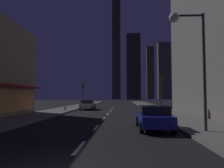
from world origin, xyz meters
TOP-DOWN VIEW (x-y plane):
  - ground_plane at (0.00, 32.00)m, footprint 78.00×136.00m
  - sidewalk_right at (7.00, 32.00)m, footprint 4.00×76.00m
  - sidewalk_left at (-7.00, 32.00)m, footprint 4.00×76.00m
  - lane_marking_center at (0.00, 13.60)m, footprint 0.16×33.40m
  - skyscraper_distant_tall at (-2.57, 139.43)m, footprint 5.71×7.13m
  - skyscraper_distant_mid at (8.24, 121.28)m, footprint 8.44×7.10m
  - skyscraper_distant_short at (22.54, 151.71)m, footprint 5.36×5.55m
  - skyscraper_distant_slender at (29.36, 134.17)m, footprint 8.15×5.29m
  - car_parked_near at (3.60, 7.88)m, footprint 1.98×4.24m
  - car_parked_far at (-3.60, 26.37)m, footprint 1.98×4.24m
  - fire_hydrant_far_left at (-5.90, 22.20)m, footprint 0.42×0.30m
  - traffic_light_near_right at (5.50, 15.42)m, footprint 0.32×0.48m
  - traffic_light_far_left at (-5.50, 32.32)m, footprint 0.32×0.48m
  - street_lamp_right at (5.38, 6.59)m, footprint 1.96×0.56m

SIDE VIEW (x-z plane):
  - ground_plane at x=0.00m, z-range -0.10..0.00m
  - lane_marking_center at x=0.00m, z-range 0.00..0.01m
  - sidewalk_right at x=7.00m, z-range 0.00..0.15m
  - sidewalk_left at x=-7.00m, z-range 0.00..0.15m
  - fire_hydrant_far_left at x=-5.90m, z-range 0.13..0.78m
  - car_parked_near at x=3.60m, z-range 0.02..1.47m
  - car_parked_far at x=-3.60m, z-range 0.02..1.47m
  - traffic_light_near_right at x=5.50m, z-range 1.09..5.29m
  - traffic_light_far_left at x=-5.50m, z-range 1.09..5.29m
  - street_lamp_right at x=5.38m, z-range 1.78..8.36m
  - skyscraper_distant_slender at x=29.36m, z-range 0.00..37.88m
  - skyscraper_distant_short at x=22.54m, z-range 0.00..39.13m
  - skyscraper_distant_mid at x=8.24m, z-range 0.00..39.88m
  - skyscraper_distant_tall at x=-2.57m, z-range 0.00..69.45m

